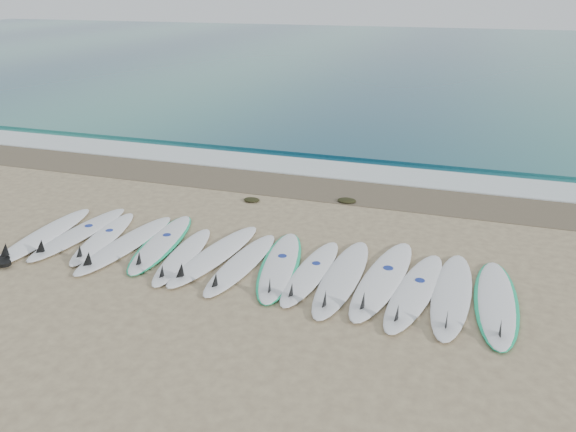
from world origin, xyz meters
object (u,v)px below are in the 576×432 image
(surfboard_7, at_px, (240,264))
(surfboard_14, at_px, (496,302))
(leash_coil, at_px, (1,262))
(surfboard_0, at_px, (42,236))

(surfboard_7, distance_m, surfboard_14, 4.07)
(surfboard_7, bearing_deg, surfboard_14, 4.84)
(surfboard_7, xyz_separation_m, surfboard_14, (4.07, 0.06, -0.00))
(leash_coil, bearing_deg, surfboard_7, 16.65)
(surfboard_14, height_order, leash_coil, surfboard_14)
(surfboard_0, xyz_separation_m, leash_coil, (0.06, -1.06, -0.01))
(surfboard_0, relative_size, leash_coil, 6.04)
(leash_coil, bearing_deg, surfboard_0, 93.25)
(surfboard_14, distance_m, leash_coil, 8.06)
(surfboard_7, bearing_deg, leash_coil, -159.33)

